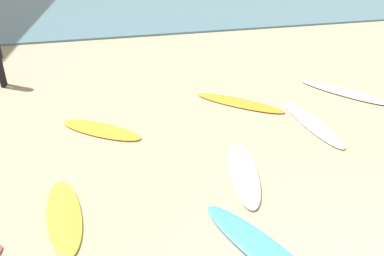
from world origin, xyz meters
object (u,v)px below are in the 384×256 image
(surfboard_5, at_px, (312,123))
(surfboard_2, at_px, (264,250))
(surfboard_4, at_px, (244,173))
(surfboard_6, at_px, (64,215))
(surfboard_7, at_px, (343,92))
(surfboard_1, at_px, (239,103))
(surfboard_9, at_px, (101,130))

(surfboard_5, bearing_deg, surfboard_2, -129.19)
(surfboard_4, bearing_deg, surfboard_5, 46.95)
(surfboard_6, relative_size, surfboard_7, 0.76)
(surfboard_1, relative_size, surfboard_4, 1.13)
(surfboard_4, xyz_separation_m, surfboard_7, (4.12, 2.97, 0.00))
(surfboard_5, relative_size, surfboard_9, 1.20)
(surfboard_2, distance_m, surfboard_5, 4.36)
(surfboard_5, distance_m, surfboard_9, 4.88)
(surfboard_5, height_order, surfboard_7, surfboard_7)
(surfboard_1, xyz_separation_m, surfboard_9, (-3.57, -0.60, -0.00))
(surfboard_2, bearing_deg, surfboard_1, -130.05)
(surfboard_4, distance_m, surfboard_7, 5.08)
(surfboard_7, bearing_deg, surfboard_1, 147.77)
(surfboard_4, bearing_deg, surfboard_1, 84.17)
(surfboard_7, bearing_deg, surfboard_6, 173.23)
(surfboard_4, relative_size, surfboard_7, 0.84)
(surfboard_2, xyz_separation_m, surfboard_6, (-2.78, 1.52, -0.01))
(surfboard_6, bearing_deg, surfboard_9, 69.90)
(surfboard_2, distance_m, surfboard_7, 6.66)
(surfboard_1, distance_m, surfboard_4, 3.20)
(surfboard_4, relative_size, surfboard_9, 1.04)
(surfboard_2, height_order, surfboard_5, surfboard_2)
(surfboard_5, relative_size, surfboard_7, 0.98)
(surfboard_2, distance_m, surfboard_6, 3.17)
(surfboard_2, relative_size, surfboard_5, 0.97)
(surfboard_1, distance_m, surfboard_5, 1.95)
(surfboard_4, bearing_deg, surfboard_2, -89.32)
(surfboard_1, relative_size, surfboard_2, 1.00)
(surfboard_1, bearing_deg, surfboard_6, 172.52)
(surfboard_1, xyz_separation_m, surfboard_5, (1.23, -1.51, 0.00))
(surfboard_7, bearing_deg, surfboard_4, -175.46)
(surfboard_1, bearing_deg, surfboard_4, -155.31)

